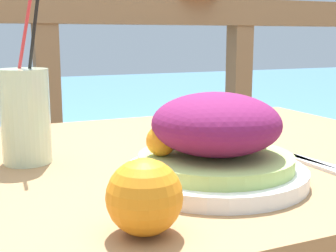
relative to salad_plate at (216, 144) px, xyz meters
name	(u,v)px	position (x,y,z in m)	size (l,w,h in m)	color
patio_table	(133,222)	(-0.06, 0.16, -0.16)	(1.10, 0.71, 0.73)	#997047
railing_fence	(48,103)	(-0.06, 0.92, -0.06)	(2.80, 0.08, 1.05)	brown
salad_plate	(216,144)	(0.00, 0.00, 0.00)	(0.24, 0.24, 0.12)	white
drink_glass	(25,116)	(-0.22, 0.20, 0.02)	(0.07, 0.08, 0.25)	beige
fork	(332,167)	(0.19, -0.02, -0.05)	(0.04, 0.18, 0.00)	silver
knife	(302,160)	(0.17, 0.03, -0.05)	(0.02, 0.18, 0.00)	silver
orange_near_glass	(144,197)	(-0.15, -0.12, -0.01)	(0.08, 0.08, 0.08)	orange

